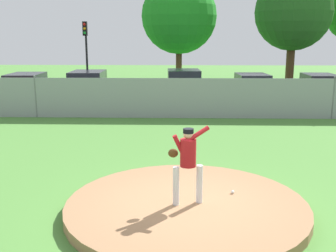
% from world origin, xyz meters
% --- Properties ---
extents(ground_plane, '(80.00, 80.00, 0.00)m').
position_xyz_m(ground_plane, '(0.00, 6.00, 0.00)').
color(ground_plane, '#4C8438').
extents(asphalt_strip, '(44.00, 7.00, 0.01)m').
position_xyz_m(asphalt_strip, '(0.00, 14.50, 0.00)').
color(asphalt_strip, '#2B2B2D').
rests_on(asphalt_strip, ground_plane).
extents(pitchers_mound, '(4.99, 4.99, 0.21)m').
position_xyz_m(pitchers_mound, '(0.00, 0.00, 0.11)').
color(pitchers_mound, '#99704C').
rests_on(pitchers_mound, ground_plane).
extents(pitcher_youth, '(0.83, 0.32, 1.63)m').
position_xyz_m(pitcher_youth, '(0.01, -0.08, 1.19)').
color(pitcher_youth, silver).
rests_on(pitcher_youth, pitchers_mound).
extents(baseball, '(0.07, 0.07, 0.07)m').
position_xyz_m(baseball, '(1.01, 0.48, 0.25)').
color(baseball, white).
rests_on(baseball, pitchers_mound).
extents(chainlink_fence, '(33.21, 0.07, 1.89)m').
position_xyz_m(chainlink_fence, '(0.00, 10.00, 0.90)').
color(chainlink_fence, gray).
rests_on(chainlink_fence, ground_plane).
extents(parked_car_navy, '(2.07, 4.74, 1.75)m').
position_xyz_m(parked_car_navy, '(-5.19, 14.19, 0.84)').
color(parked_car_navy, '#161E4C').
rests_on(parked_car_navy, ground_plane).
extents(parked_car_white, '(1.99, 4.11, 1.58)m').
position_xyz_m(parked_car_white, '(3.89, 14.70, 0.76)').
color(parked_car_white, silver).
rests_on(parked_car_white, ground_plane).
extents(parked_car_burgundy, '(1.86, 4.15, 1.61)m').
position_xyz_m(parked_car_burgundy, '(7.46, 14.27, 0.77)').
color(parked_car_burgundy, maroon).
rests_on(parked_car_burgundy, ground_plane).
extents(parked_car_red, '(2.12, 4.66, 1.63)m').
position_xyz_m(parked_car_red, '(-8.59, 14.09, 0.79)').
color(parked_car_red, '#A81919').
rests_on(parked_car_red, ground_plane).
extents(parked_car_teal, '(2.10, 4.12, 1.82)m').
position_xyz_m(parked_car_teal, '(0.08, 14.51, 0.85)').
color(parked_car_teal, '#146066').
rests_on(parked_car_teal, ground_plane).
extents(traffic_light_near, '(0.28, 0.46, 4.56)m').
position_xyz_m(traffic_light_near, '(-6.26, 18.77, 3.13)').
color(traffic_light_near, black).
rests_on(traffic_light_near, ground_plane).
extents(tree_slender_far, '(5.30, 5.30, 7.70)m').
position_xyz_m(tree_slender_far, '(-0.21, 21.48, 5.03)').
color(tree_slender_far, '#4C331E').
rests_on(tree_slender_far, ground_plane).
extents(tree_bushy_near, '(5.28, 5.28, 7.92)m').
position_xyz_m(tree_bushy_near, '(7.67, 21.19, 5.25)').
color(tree_bushy_near, '#4C331E').
rests_on(tree_bushy_near, ground_plane).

